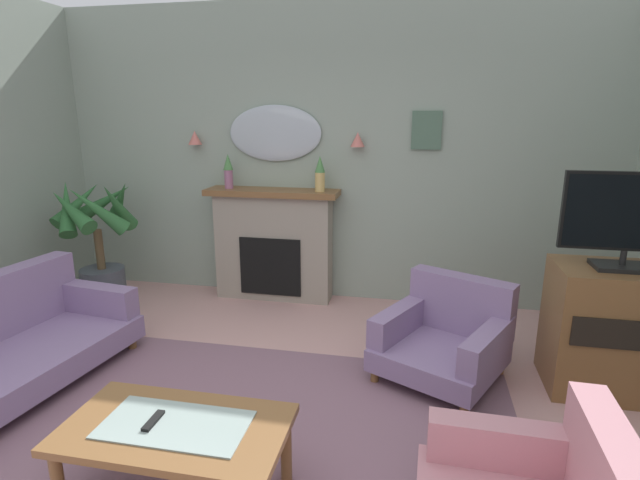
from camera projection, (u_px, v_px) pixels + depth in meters
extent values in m
cube|color=#C6938E|center=(237.00, 479.00, 2.71)|extent=(6.63, 6.51, 0.10)
cube|color=#93A393|center=(330.00, 156.00, 4.99)|extent=(6.63, 0.10, 2.97)
cube|color=#7F5B6B|center=(249.00, 447.00, 2.89)|extent=(3.20, 2.40, 0.01)
cube|color=gray|center=(274.00, 247.00, 5.13)|extent=(1.20, 0.28, 1.10)
cube|color=black|center=(272.00, 265.00, 5.08)|extent=(0.64, 0.12, 0.60)
cube|color=brown|center=(272.00, 192.00, 4.96)|extent=(1.36, 0.36, 0.06)
cylinder|color=#9E6084|center=(229.00, 179.00, 5.00)|extent=(0.09, 0.09, 0.19)
cone|color=#4C8447|center=(228.00, 162.00, 4.96)|extent=(0.10, 0.10, 0.16)
cylinder|color=tan|center=(320.00, 182.00, 4.82)|extent=(0.10, 0.10, 0.19)
cone|color=#4C8447|center=(320.00, 164.00, 4.77)|extent=(0.10, 0.10, 0.16)
ellipsoid|color=#B2BCC6|center=(275.00, 133.00, 4.96)|extent=(0.96, 0.06, 0.56)
cone|color=#D17066|center=(195.00, 138.00, 5.09)|extent=(0.14, 0.14, 0.14)
cone|color=#D17066|center=(358.00, 139.00, 4.76)|extent=(0.14, 0.14, 0.14)
cube|color=#4C6B56|center=(427.00, 130.00, 4.67)|extent=(0.28, 0.03, 0.36)
cube|color=brown|center=(175.00, 429.00, 2.39)|extent=(1.10, 0.60, 0.04)
cube|color=#8C9E99|center=(175.00, 424.00, 2.39)|extent=(0.72, 0.36, 0.01)
cylinder|color=brown|center=(119.00, 426.00, 2.77)|extent=(0.06, 0.06, 0.40)
cylinder|color=brown|center=(286.00, 449.00, 2.58)|extent=(0.06, 0.06, 0.40)
cube|color=black|center=(153.00, 421.00, 2.40)|extent=(0.04, 0.16, 0.02)
cube|color=gray|center=(17.00, 365.00, 3.46)|extent=(1.05, 1.79, 0.18)
cube|color=gray|center=(95.00, 299.00, 4.12)|extent=(0.77, 0.26, 0.24)
cylinder|color=brown|center=(132.00, 343.00, 4.09)|extent=(0.07, 0.07, 0.10)
cylinder|color=brown|center=(68.00, 332.00, 4.30)|extent=(0.07, 0.07, 0.10)
cube|color=#B77A84|center=(504.00, 444.00, 2.36)|extent=(0.72, 0.16, 0.22)
cube|color=gray|center=(439.00, 356.00, 3.61)|extent=(1.08, 1.08, 0.16)
cube|color=gray|center=(461.00, 304.00, 3.79)|extent=(0.79, 0.50, 0.45)
cube|color=gray|center=(400.00, 320.00, 3.76)|extent=(0.45, 0.71, 0.22)
cube|color=gray|center=(487.00, 346.00, 3.35)|extent=(0.45, 0.71, 0.22)
cylinder|color=brown|center=(375.00, 376.00, 3.58)|extent=(0.06, 0.06, 0.10)
cylinder|color=brown|center=(464.00, 410.00, 3.18)|extent=(0.06, 0.06, 0.10)
cylinder|color=brown|center=(418.00, 343.00, 4.10)|extent=(0.06, 0.06, 0.10)
cylinder|color=brown|center=(500.00, 368.00, 3.69)|extent=(0.06, 0.06, 0.10)
cube|color=brown|center=(610.00, 329.00, 3.42)|extent=(0.80, 0.56, 0.90)
cube|color=black|center=(628.00, 335.00, 3.13)|extent=(0.68, 0.02, 0.20)
cube|color=black|center=(622.00, 267.00, 3.28)|extent=(0.36, 0.24, 0.03)
cylinder|color=black|center=(623.00, 257.00, 3.27)|extent=(0.04, 0.04, 0.10)
cube|color=black|center=(631.00, 212.00, 3.19)|extent=(0.84, 0.04, 0.52)
cube|color=black|center=(632.00, 212.00, 3.17)|extent=(0.80, 0.01, 0.48)
cylinder|color=#474C56|center=(104.00, 286.00, 5.03)|extent=(0.43, 0.43, 0.38)
cylinder|color=brown|center=(99.00, 249.00, 4.93)|extent=(0.08, 0.08, 0.41)
cone|color=#2D6633|center=(118.00, 206.00, 4.79)|extent=(0.20, 0.54, 0.56)
cone|color=#2D6633|center=(119.00, 203.00, 4.98)|extent=(0.53, 0.44, 0.55)
cone|color=#2D6633|center=(105.00, 201.00, 5.05)|extent=(0.63, 0.28, 0.45)
cone|color=#2D6633|center=(78.00, 204.00, 4.93)|extent=(0.32, 0.62, 0.47)
cone|color=#2D6633|center=(67.00, 207.00, 4.73)|extent=(0.43, 0.53, 0.56)
cone|color=#2D6633|center=(71.00, 210.00, 4.62)|extent=(0.63, 0.37, 0.43)
cone|color=#2D6633|center=(98.00, 210.00, 4.61)|extent=(0.52, 0.49, 0.54)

